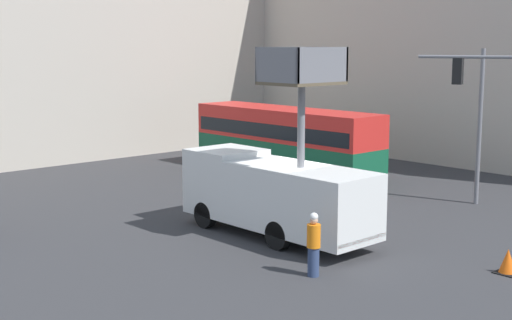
{
  "coord_description": "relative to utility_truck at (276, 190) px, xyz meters",
  "views": [
    {
      "loc": [
        -16.29,
        -16.26,
        6.32
      ],
      "look_at": [
        -0.32,
        1.18,
        2.46
      ],
      "focal_mm": 50.0,
      "sensor_mm": 36.0,
      "label": 1
    }
  ],
  "objects": [
    {
      "name": "building_backdrop_side",
      "position": [
        21.1,
        5.96,
        5.44
      ],
      "size": [
        10.0,
        28.0,
        14.03
      ],
      "color": "#BCB2A3",
      "rests_on": "ground_plane"
    },
    {
      "name": "ground_plane",
      "position": [
        0.32,
        -0.22,
        -1.57
      ],
      "size": [
        120.0,
        120.0,
        0.0
      ],
      "primitive_type": "plane",
      "color": "#333335"
    },
    {
      "name": "traffic_light_pole",
      "position": [
        8.02,
        -2.31,
        2.63
      ],
      "size": [
        4.01,
        3.76,
        6.15
      ],
      "color": "slate",
      "rests_on": "ground_plane"
    },
    {
      "name": "traffic_cone_near_truck",
      "position": [
        2.1,
        -7.13,
        -1.24
      ],
      "size": [
        0.61,
        0.61,
        0.7
      ],
      "color": "black",
      "rests_on": "ground_plane"
    },
    {
      "name": "utility_truck",
      "position": [
        0.0,
        0.0,
        0.0
      ],
      "size": [
        2.26,
        7.27,
        6.23
      ],
      "color": "silver",
      "rests_on": "ground_plane"
    },
    {
      "name": "road_worker_directing",
      "position": [
        3.8,
        1.4,
        -0.65
      ],
      "size": [
        0.38,
        0.38,
        1.85
      ],
      "rotation": [
        0.0,
        0.0,
        2.42
      ],
      "color": "navy",
      "rests_on": "ground_plane"
    },
    {
      "name": "road_worker_near_truck",
      "position": [
        -2.07,
        -3.64,
        -0.68
      ],
      "size": [
        0.38,
        0.38,
        1.79
      ],
      "rotation": [
        0.0,
        0.0,
        4.81
      ],
      "color": "navy",
      "rests_on": "ground_plane"
    },
    {
      "name": "city_bus",
      "position": [
        8.28,
        7.88,
        0.34
      ],
      "size": [
        2.48,
        10.55,
        3.24
      ],
      "rotation": [
        0.0,
        0.0,
        1.83
      ],
      "color": "#145638",
      "rests_on": "ground_plane"
    }
  ]
}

